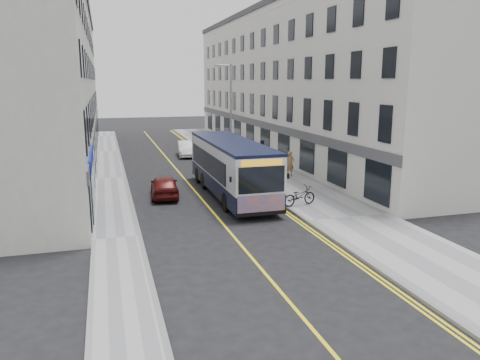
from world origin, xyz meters
TOP-DOWN VIEW (x-y plane):
  - ground at (0.00, 0.00)m, footprint 140.00×140.00m
  - pavement_east at (6.25, 12.00)m, footprint 4.50×64.00m
  - pavement_west at (-5.00, 12.00)m, footprint 2.00×64.00m
  - kerb_east at (4.00, 12.00)m, footprint 0.18×64.00m
  - kerb_west at (-4.00, 12.00)m, footprint 0.18×64.00m
  - road_centre_line at (0.00, 12.00)m, footprint 0.12×64.00m
  - road_dbl_yellow_inner at (3.55, 12.00)m, footprint 0.10×64.00m
  - road_dbl_yellow_outer at (3.75, 12.00)m, footprint 0.10×64.00m
  - terrace_east at (11.50, 21.00)m, footprint 6.00×46.00m
  - terrace_west at (-9.00, 21.00)m, footprint 6.00×46.00m
  - streetlamp at (4.17, 14.00)m, footprint 1.32×0.18m
  - city_bus at (1.86, 5.19)m, footprint 2.64×11.34m
  - bicycle at (4.71, 1.52)m, footprint 2.10×1.13m
  - pedestrian_near at (7.27, 9.13)m, footprint 0.71×0.55m
  - pedestrian_far at (7.14, 14.76)m, footprint 1.06×0.90m
  - car_white at (1.88, 20.81)m, footprint 1.88×4.30m
  - car_maroon at (-2.00, 5.95)m, footprint 1.86×3.99m

SIDE VIEW (x-z plane):
  - ground at x=0.00m, z-range 0.00..0.00m
  - road_centre_line at x=0.00m, z-range 0.00..0.01m
  - road_dbl_yellow_inner at x=3.55m, z-range 0.00..0.01m
  - road_dbl_yellow_outer at x=3.75m, z-range 0.00..0.01m
  - pavement_east at x=6.25m, z-range 0.00..0.12m
  - pavement_west at x=-5.00m, z-range 0.00..0.12m
  - kerb_east at x=4.00m, z-range 0.00..0.13m
  - kerb_west at x=-4.00m, z-range 0.00..0.13m
  - bicycle at x=4.71m, z-range 0.12..1.17m
  - car_maroon at x=-2.00m, z-range 0.00..1.32m
  - car_white at x=1.88m, z-range 0.00..1.37m
  - pedestrian_near at x=7.27m, z-range 0.12..1.88m
  - pedestrian_far at x=7.14m, z-range 0.12..2.02m
  - city_bus at x=1.86m, z-range 0.15..3.45m
  - streetlamp at x=4.17m, z-range 0.38..8.38m
  - terrace_east at x=11.50m, z-range 0.00..13.00m
  - terrace_west at x=-9.00m, z-range 0.00..13.00m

